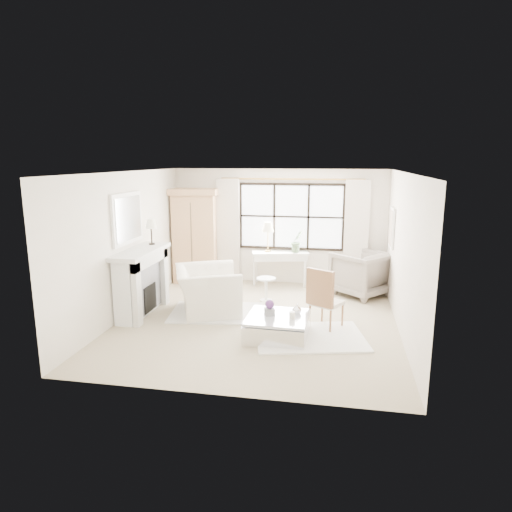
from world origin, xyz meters
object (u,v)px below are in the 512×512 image
Objects in this scene: armoire at (195,235)px; club_armchair at (208,290)px; coffee_table at (278,327)px; console_table at (280,268)px.

armoire is 2.46m from club_armchair.
club_armchair reaches higher than coffee_table.
armoire is 2.18m from console_table.
armoire is at bearing 1.63° from club_armchair.
armoire reaches higher than coffee_table.
coffee_table is (0.39, -3.23, -0.22)m from console_table.
console_table is at bearing -4.84° from armoire.
armoire is 2.18× the size of coffee_table.
armoire reaches higher than console_table.
console_table is at bearing 98.60° from coffee_table.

